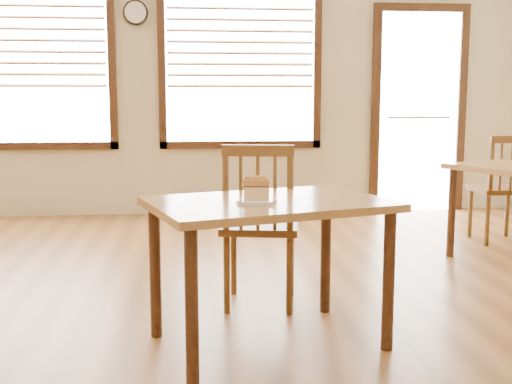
% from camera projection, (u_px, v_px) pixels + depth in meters
% --- Properties ---
extents(ground, '(8.00, 8.00, 0.00)m').
position_uv_depth(ground, '(244.00, 353.00, 3.19)').
color(ground, brown).
extents(window_left, '(1.76, 0.10, 1.96)m').
position_uv_depth(window_left, '(29.00, 45.00, 6.64)').
color(window_left, white).
rests_on(window_left, room_shell).
extents(window_right, '(1.76, 0.10, 1.96)m').
position_uv_depth(window_right, '(240.00, 47.00, 6.87)').
color(window_right, white).
rests_on(window_right, room_shell).
extents(entry_door, '(1.08, 0.06, 2.29)m').
position_uv_depth(entry_door, '(419.00, 104.00, 7.16)').
color(entry_door, white).
rests_on(entry_door, ground).
extents(wall_clock, '(0.26, 0.05, 0.26)m').
position_uv_depth(wall_clock, '(136.00, 12.00, 6.69)').
color(wall_clock, black).
rests_on(wall_clock, room_shell).
extents(cafe_table_main, '(1.34, 1.09, 0.75)m').
position_uv_depth(cafe_table_main, '(269.00, 220.00, 3.24)').
color(cafe_table_main, '#A36C3F').
rests_on(cafe_table_main, ground).
extents(cafe_chair_main, '(0.53, 0.53, 1.01)m').
position_uv_depth(cafe_chair_main, '(260.00, 224.00, 3.85)').
color(cafe_chair_main, brown).
rests_on(cafe_chair_main, ground).
extents(cafe_chair_second, '(0.44, 0.44, 0.96)m').
position_uv_depth(cafe_chair_second, '(502.00, 188.00, 5.61)').
color(cafe_chair_second, brown).
rests_on(cafe_chair_second, ground).
extents(plate, '(0.20, 0.20, 0.02)m').
position_uv_depth(plate, '(257.00, 201.00, 3.13)').
color(plate, white).
rests_on(plate, cafe_table_main).
extents(cake_slice, '(0.14, 0.11, 0.12)m').
position_uv_depth(cake_slice, '(257.00, 188.00, 3.12)').
color(cake_slice, '#FDD48F').
rests_on(cake_slice, plate).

